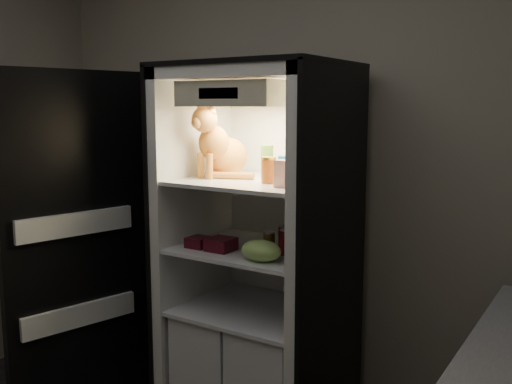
# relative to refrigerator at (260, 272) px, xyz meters

# --- Properties ---
(room_shell) EXTENTS (3.60, 3.60, 3.60)m
(room_shell) POSITION_rel_refrigerator_xyz_m (0.00, -1.38, 0.83)
(room_shell) COLOR white
(room_shell) RESTS_ON floor
(refrigerator) EXTENTS (0.90, 0.72, 1.88)m
(refrigerator) POSITION_rel_refrigerator_xyz_m (0.00, 0.00, 0.00)
(refrigerator) COLOR white
(refrigerator) RESTS_ON floor
(fridge_door) EXTENTS (0.27, 0.86, 1.85)m
(fridge_door) POSITION_rel_refrigerator_xyz_m (-0.84, -0.46, 0.12)
(fridge_door) COLOR black
(fridge_door) RESTS_ON floor
(tabby_cat) EXTENTS (0.34, 0.39, 0.40)m
(tabby_cat) POSITION_rel_refrigerator_xyz_m (-0.22, -0.04, 0.65)
(tabby_cat) COLOR #C67319
(tabby_cat) RESTS_ON refrigerator
(parmesan_shaker) EXTENTS (0.07, 0.07, 0.17)m
(parmesan_shaker) POSITION_rel_refrigerator_xyz_m (0.02, 0.03, 0.59)
(parmesan_shaker) COLOR #227E2A
(parmesan_shaker) RESTS_ON refrigerator
(mayo_tub) EXTENTS (0.08, 0.08, 0.12)m
(mayo_tub) POSITION_rel_refrigerator_xyz_m (0.09, 0.11, 0.56)
(mayo_tub) COLOR white
(mayo_tub) RESTS_ON refrigerator
(salsa_jar) EXTENTS (0.07, 0.07, 0.13)m
(salsa_jar) POSITION_rel_refrigerator_xyz_m (0.13, -0.13, 0.56)
(salsa_jar) COLOR maroon
(salsa_jar) RESTS_ON refrigerator
(pepper_jar) EXTENTS (0.11, 0.11, 0.19)m
(pepper_jar) POSITION_rel_refrigerator_xyz_m (0.23, 0.00, 0.59)
(pepper_jar) COLOR #A9161A
(pepper_jar) RESTS_ON refrigerator
(cream_carton) EXTENTS (0.07, 0.07, 0.13)m
(cream_carton) POSITION_rel_refrigerator_xyz_m (0.26, -0.20, 0.56)
(cream_carton) COLOR beige
(cream_carton) RESTS_ON refrigerator
(soda_can_a) EXTENTS (0.06, 0.06, 0.11)m
(soda_can_a) POSITION_rel_refrigerator_xyz_m (0.13, 0.02, 0.20)
(soda_can_a) COLOR black
(soda_can_a) RESTS_ON refrigerator
(soda_can_b) EXTENTS (0.07, 0.07, 0.14)m
(soda_can_b) POSITION_rel_refrigerator_xyz_m (0.27, -0.05, 0.22)
(soda_can_b) COLOR black
(soda_can_b) RESTS_ON refrigerator
(soda_can_c) EXTENTS (0.07, 0.07, 0.13)m
(soda_can_c) POSITION_rel_refrigerator_xyz_m (0.22, -0.11, 0.21)
(soda_can_c) COLOR black
(soda_can_c) RESTS_ON refrigerator
(condiment_jar) EXTENTS (0.06, 0.06, 0.08)m
(condiment_jar) POSITION_rel_refrigerator_xyz_m (0.07, -0.02, 0.19)
(condiment_jar) COLOR brown
(condiment_jar) RESTS_ON refrigerator
(grape_bag) EXTENTS (0.20, 0.15, 0.10)m
(grape_bag) POSITION_rel_refrigerator_xyz_m (0.17, -0.27, 0.20)
(grape_bag) COLOR #8AC55C
(grape_bag) RESTS_ON refrigerator
(berry_box_left) EXTENTS (0.11, 0.11, 0.05)m
(berry_box_left) POSITION_rel_refrigerator_xyz_m (-0.24, -0.22, 0.18)
(berry_box_left) COLOR #540E18
(berry_box_left) RESTS_ON refrigerator
(berry_box_right) EXTENTS (0.13, 0.13, 0.06)m
(berry_box_right) POSITION_rel_refrigerator_xyz_m (-0.10, -0.21, 0.18)
(berry_box_right) COLOR #540E18
(berry_box_right) RESTS_ON refrigerator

